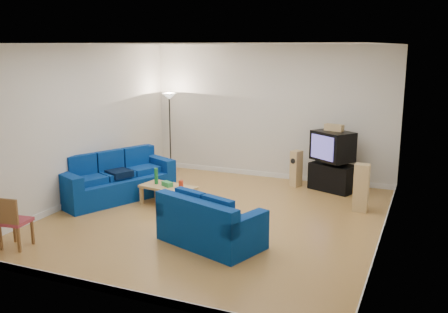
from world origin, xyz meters
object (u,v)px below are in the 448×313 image
at_px(sofa_three_seat, 114,182).
at_px(television, 333,146).
at_px(tv_stand, 333,177).
at_px(coffee_table, 168,188).
at_px(sofa_loveseat, 209,226).

xyz_separation_m(sofa_three_seat, television, (4.15, 2.34, 0.67)).
distance_m(tv_stand, television, 0.72).
relative_size(sofa_three_seat, tv_stand, 2.69).
bearing_deg(television, coffee_table, -105.61).
relative_size(sofa_loveseat, coffee_table, 1.57).
relative_size(coffee_table, television, 1.15).
xyz_separation_m(sofa_three_seat, coffee_table, (1.32, -0.01, 0.00)).
bearing_deg(sofa_three_seat, coffee_table, 113.53).
height_order(sofa_three_seat, sofa_loveseat, sofa_three_seat).
relative_size(sofa_three_seat, sofa_loveseat, 1.42).
relative_size(sofa_three_seat, television, 2.54).
relative_size(sofa_three_seat, coffee_table, 2.22).
xyz_separation_m(sofa_three_seat, sofa_loveseat, (2.94, -1.56, -0.03)).
bearing_deg(tv_stand, coffee_table, -118.54).
height_order(coffee_table, television, television).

